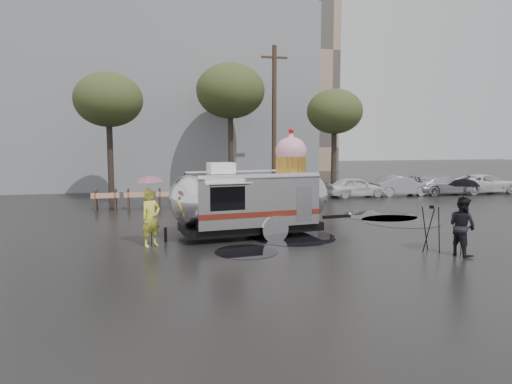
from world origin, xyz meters
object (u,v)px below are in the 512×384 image
object	(u,v)px
person_right	(462,226)
airstream_trailer	(253,197)
person_left	(151,218)
tripod	(431,225)

from	to	relation	value
person_right	airstream_trailer	bearing A→B (deg)	41.13
airstream_trailer	person_left	size ratio (longest dim) A/B	3.91
person_left	tripod	world-z (taller)	person_left
airstream_trailer	person_right	size ratio (longest dim) A/B	4.15
person_left	person_right	size ratio (longest dim) A/B	1.06
tripod	airstream_trailer	bearing A→B (deg)	162.44
person_left	tripod	xyz separation A→B (m)	(8.18, -2.66, -0.09)
person_right	person_left	bearing A→B (deg)	59.10
airstream_trailer	tripod	size ratio (longest dim) A/B	5.04
airstream_trailer	person_left	bearing A→B (deg)	-172.26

